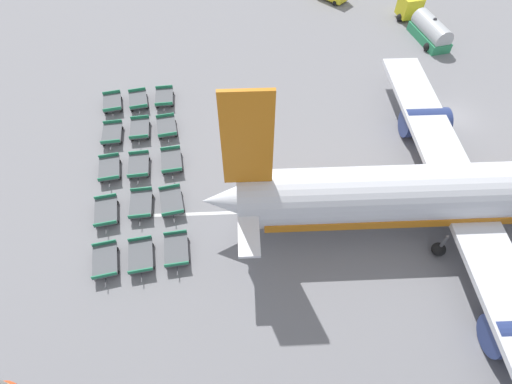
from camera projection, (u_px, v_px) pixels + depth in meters
name	position (u px, v px, depth m)	size (l,w,h in m)	color
ground_plane	(454.00, 116.00, 39.07)	(500.00, 500.00, 0.00)	gray
airplane	(479.00, 193.00, 29.11)	(36.07, 40.96, 12.92)	silver
fuel_tanker_primary	(425.00, 25.00, 47.23)	(9.61, 3.54, 2.87)	yellow
baggage_dolly_row_near_col_a	(112.00, 103.00, 39.60)	(3.51, 1.93, 0.92)	#515459
baggage_dolly_row_near_col_b	(112.00, 134.00, 36.86)	(3.50, 1.92, 0.92)	#515459
baggage_dolly_row_near_col_c	(109.00, 169.00, 34.18)	(3.49, 1.88, 0.92)	#515459
baggage_dolly_row_near_col_d	(106.00, 212.00, 31.37)	(3.49, 1.89, 0.92)	#515459
baggage_dolly_row_near_col_e	(105.00, 261.00, 28.69)	(3.50, 1.91, 0.92)	#515459
baggage_dolly_row_mid_a_col_a	(138.00, 100.00, 39.85)	(3.51, 1.93, 0.92)	#515459
baggage_dolly_row_mid_a_col_b	(140.00, 129.00, 37.26)	(3.50, 1.92, 0.92)	#515459
baggage_dolly_row_mid_a_col_c	(139.00, 166.00, 34.40)	(3.50, 1.92, 0.92)	#515459
baggage_dolly_row_mid_a_col_d	(141.00, 204.00, 31.82)	(3.52, 1.95, 0.92)	#515459
baggage_dolly_row_mid_a_col_e	(141.00, 256.00, 28.92)	(3.47, 1.84, 0.92)	#515459
baggage_dolly_row_mid_b_col_a	(164.00, 97.00, 40.12)	(3.52, 1.95, 0.92)	#515459
baggage_dolly_row_mid_b_col_b	(167.00, 127.00, 37.42)	(3.49, 1.89, 0.92)	#515459
baggage_dolly_row_mid_b_col_c	(171.00, 161.00, 34.73)	(3.47, 1.84, 0.92)	#515459
baggage_dolly_row_mid_b_col_d	(172.00, 202.00, 31.99)	(3.50, 1.91, 0.92)	#515459
baggage_dolly_row_mid_b_col_e	(176.00, 250.00, 29.24)	(3.49, 1.89, 0.92)	#515459
stand_guidance_stripe	(348.00, 208.00, 32.15)	(5.51, 34.68, 0.01)	white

